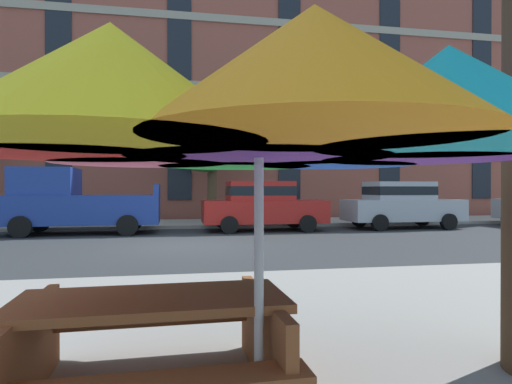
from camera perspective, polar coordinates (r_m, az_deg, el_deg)
The scene contains 9 objects.
ground_plane at distance 11.74m, azimuth -9.53°, elevation -6.96°, with size 120.00×120.00×0.00m, color #2D3033.
sidewalk_far at distance 18.50m, azimuth -9.90°, elevation -4.09°, with size 56.00×3.60×0.12m, color #9E998E.
apartment_building at distance 27.42m, azimuth -10.12°, elevation 14.08°, with size 47.66×12.08×16.00m.
pickup_blue_midblock at distance 15.71m, azimuth -22.75°, elevation -1.37°, with size 5.10×2.12×2.20m.
sedan_red at distance 15.66m, azimuth 0.86°, elevation -1.63°, with size 4.40×1.98×1.78m.
sedan_silver at distance 17.56m, azimuth 18.47°, elevation -1.44°, with size 4.40×1.98×1.78m.
street_tree_middle at distance 18.40m, azimuth -5.88°, elevation 7.82°, with size 3.56×3.21×5.49m.
patio_umbrella at distance 2.73m, azimuth 0.38°, elevation 9.82°, with size 3.50×3.50×2.26m.
picnic_table at distance 3.18m, azimuth -13.43°, elevation -18.12°, with size 1.84×1.56×0.77m.
Camera 1 is at (-0.21, -11.64, 1.50)m, focal length 30.54 mm.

